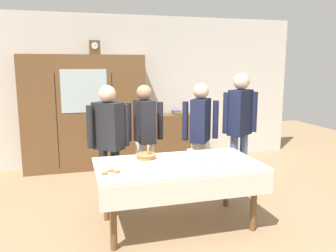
% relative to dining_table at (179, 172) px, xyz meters
% --- Properties ---
extents(ground_plane, '(12.00, 12.00, 0.00)m').
position_rel_dining_table_xyz_m(ground_plane, '(0.00, 0.24, -0.64)').
color(ground_plane, '#997A56').
rests_on(ground_plane, ground).
extents(back_wall, '(6.40, 0.10, 2.70)m').
position_rel_dining_table_xyz_m(back_wall, '(0.00, 2.89, 0.71)').
color(back_wall, silver).
rests_on(back_wall, ground).
extents(dining_table, '(1.82, 0.98, 0.74)m').
position_rel_dining_table_xyz_m(dining_table, '(0.00, 0.00, 0.00)').
color(dining_table, brown).
rests_on(dining_table, ground).
extents(wall_cabinet, '(2.07, 0.46, 1.98)m').
position_rel_dining_table_xyz_m(wall_cabinet, '(-0.90, 2.59, 0.35)').
color(wall_cabinet, brown).
rests_on(wall_cabinet, ground).
extents(mantel_clock, '(0.18, 0.11, 0.24)m').
position_rel_dining_table_xyz_m(mantel_clock, '(-0.69, 2.59, 1.46)').
color(mantel_clock, brown).
rests_on(mantel_clock, wall_cabinet).
extents(bookshelf_low, '(0.99, 0.35, 0.90)m').
position_rel_dining_table_xyz_m(bookshelf_low, '(0.78, 2.64, -0.19)').
color(bookshelf_low, brown).
rests_on(bookshelf_low, ground).
extents(book_stack, '(0.15, 0.21, 0.07)m').
position_rel_dining_table_xyz_m(book_stack, '(0.78, 2.64, 0.30)').
color(book_stack, '#3D754C').
rests_on(book_stack, bookshelf_low).
extents(tea_cup_mid_left, '(0.13, 0.13, 0.06)m').
position_rel_dining_table_xyz_m(tea_cup_mid_left, '(0.42, -0.04, 0.12)').
color(tea_cup_mid_left, white).
rests_on(tea_cup_mid_left, dining_table).
extents(tea_cup_near_left, '(0.13, 0.13, 0.06)m').
position_rel_dining_table_xyz_m(tea_cup_near_left, '(0.26, 0.35, 0.12)').
color(tea_cup_near_left, white).
rests_on(tea_cup_near_left, dining_table).
extents(tea_cup_center, '(0.13, 0.13, 0.06)m').
position_rel_dining_table_xyz_m(tea_cup_center, '(0.18, -0.24, 0.12)').
color(tea_cup_center, white).
rests_on(tea_cup_center, dining_table).
extents(bread_basket, '(0.24, 0.24, 0.16)m').
position_rel_dining_table_xyz_m(bread_basket, '(-0.30, 0.31, 0.13)').
color(bread_basket, '#9E7542').
rests_on(bread_basket, dining_table).
extents(pastry_plate, '(0.28, 0.28, 0.05)m').
position_rel_dining_table_xyz_m(pastry_plate, '(-0.77, -0.18, 0.11)').
color(pastry_plate, white).
rests_on(pastry_plate, dining_table).
extents(spoon_back_edge, '(0.12, 0.02, 0.01)m').
position_rel_dining_table_xyz_m(spoon_back_edge, '(-0.47, -0.11, 0.10)').
color(spoon_back_edge, silver).
rests_on(spoon_back_edge, dining_table).
extents(spoon_far_left, '(0.12, 0.02, 0.01)m').
position_rel_dining_table_xyz_m(spoon_far_left, '(-0.06, 0.20, 0.10)').
color(spoon_far_left, silver).
rests_on(spoon_far_left, dining_table).
extents(spoon_mid_right, '(0.12, 0.02, 0.01)m').
position_rel_dining_table_xyz_m(spoon_mid_right, '(0.59, -0.17, 0.10)').
color(spoon_mid_right, silver).
rests_on(spoon_mid_right, dining_table).
extents(person_behind_table_right, '(0.52, 0.37, 1.70)m').
position_rel_dining_table_xyz_m(person_behind_table_right, '(1.15, 0.81, 0.40)').
color(person_behind_table_right, slate).
rests_on(person_behind_table_right, ground).
extents(person_near_right_end, '(0.52, 0.41, 1.57)m').
position_rel_dining_table_xyz_m(person_near_right_end, '(0.57, 0.84, 0.31)').
color(person_near_right_end, silver).
rests_on(person_near_right_end, ground).
extents(person_behind_table_left, '(0.52, 0.40, 1.57)m').
position_rel_dining_table_xyz_m(person_behind_table_left, '(-0.69, 0.72, 0.31)').
color(person_behind_table_left, '#232328').
rests_on(person_behind_table_left, ground).
extents(person_beside_shelf, '(0.52, 0.39, 1.55)m').
position_rel_dining_table_xyz_m(person_beside_shelf, '(-0.16, 1.03, 0.30)').
color(person_beside_shelf, silver).
rests_on(person_beside_shelf, ground).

